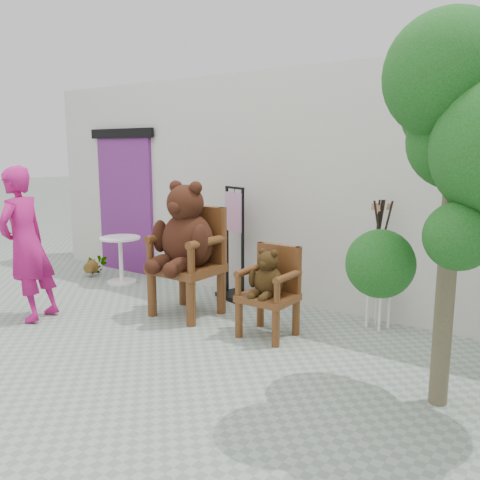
{
  "coord_description": "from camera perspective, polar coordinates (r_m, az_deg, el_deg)",
  "views": [
    {
      "loc": [
        3.35,
        -3.04,
        2.0
      ],
      "look_at": [
        -0.07,
        1.71,
        0.95
      ],
      "focal_mm": 38.0,
      "sensor_mm": 36.0,
      "label": 1
    }
  ],
  "objects": [
    {
      "name": "ground_plane",
      "position": [
        4.95,
        -11.32,
        -13.88
      ],
      "size": [
        60.0,
        60.0,
        0.0
      ],
      "primitive_type": "plane",
      "color": "gray",
      "rests_on": "ground"
    },
    {
      "name": "potted_plant",
      "position": [
        8.47,
        -16.06,
        -2.62
      ],
      "size": [
        0.42,
        0.4,
        0.37
      ],
      "primitive_type": "imported",
      "rotation": [
        0.0,
        0.0,
        0.43
      ],
      "color": "#103A13",
      "rests_on": "ground"
    },
    {
      "name": "display_stand",
      "position": [
        6.84,
        -0.62,
        -1.79
      ],
      "size": [
        0.54,
        0.47,
        1.51
      ],
      "rotation": [
        0.0,
        0.0,
        -0.32
      ],
      "color": "black",
      "rests_on": "ground"
    },
    {
      "name": "person",
      "position": [
        6.46,
        -22.88,
        -0.44
      ],
      "size": [
        0.61,
        0.76,
        1.8
      ],
      "primitive_type": "imported",
      "rotation": [
        0.0,
        0.0,
        -1.26
      ],
      "color": "#B11568",
      "rests_on": "ground"
    },
    {
      "name": "cafe_table",
      "position": [
        7.86,
        -13.25,
        -1.57
      ],
      "size": [
        0.6,
        0.6,
        0.7
      ],
      "rotation": [
        0.0,
        0.0,
        -0.43
      ],
      "color": "white",
      "rests_on": "ground"
    },
    {
      "name": "chair_big",
      "position": [
        6.12,
        -6.0,
        -0.04
      ],
      "size": [
        0.79,
        0.86,
        1.64
      ],
      "color": "#4A260F",
      "rests_on": "ground"
    },
    {
      "name": "stool_bucket",
      "position": [
        5.89,
        15.39,
        -3.54
      ],
      "size": [
        0.32,
        0.32,
        1.45
      ],
      "rotation": [
        0.0,
        0.0,
        -0.27
      ],
      "color": "white",
      "rests_on": "ground"
    },
    {
      "name": "back_wall",
      "position": [
        7.02,
        7.15,
        5.99
      ],
      "size": [
        9.0,
        1.0,
        3.0
      ],
      "primitive_type": "cube",
      "color": "beige",
      "rests_on": "ground"
    },
    {
      "name": "chair_small",
      "position": [
        5.48,
        3.37,
        -4.85
      ],
      "size": [
        0.56,
        0.52,
        0.98
      ],
      "color": "#4A260F",
      "rests_on": "ground"
    },
    {
      "name": "doorway",
      "position": [
        8.52,
        -12.72,
        4.27
      ],
      "size": [
        1.4,
        0.11,
        2.33
      ],
      "color": "#66246D",
      "rests_on": "ground"
    }
  ]
}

